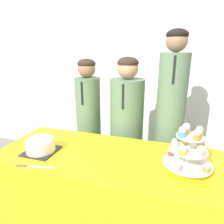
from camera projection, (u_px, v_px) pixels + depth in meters
wall_back at (142, 61)px, 2.46m from camera, size 9.00×0.06×2.70m
table at (108, 200)px, 1.53m from camera, size 1.58×0.65×0.77m
round_cake at (40, 144)px, 1.44m from camera, size 0.22×0.22×0.12m
cake_knife at (29, 166)px, 1.27m from camera, size 0.25×0.07×0.01m
cupcake_stand at (189, 149)px, 1.20m from camera, size 0.30×0.30×0.29m
student_0 at (89, 130)px, 2.09m from camera, size 0.25×0.25×1.41m
student_1 at (126, 136)px, 1.97m from camera, size 0.32×0.32×1.43m
student_2 at (169, 128)px, 1.82m from camera, size 0.25×0.26×1.65m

